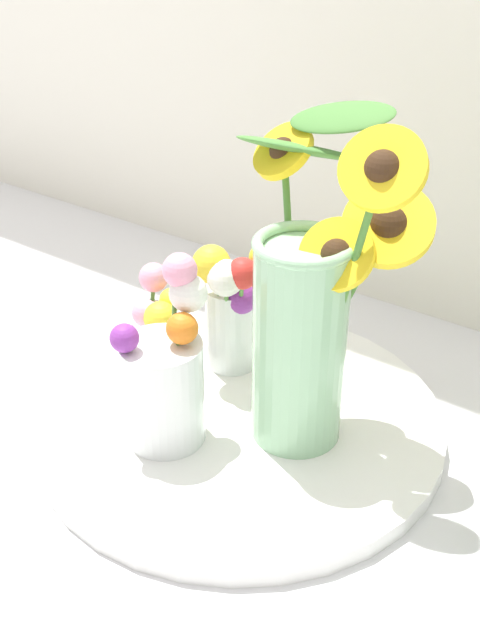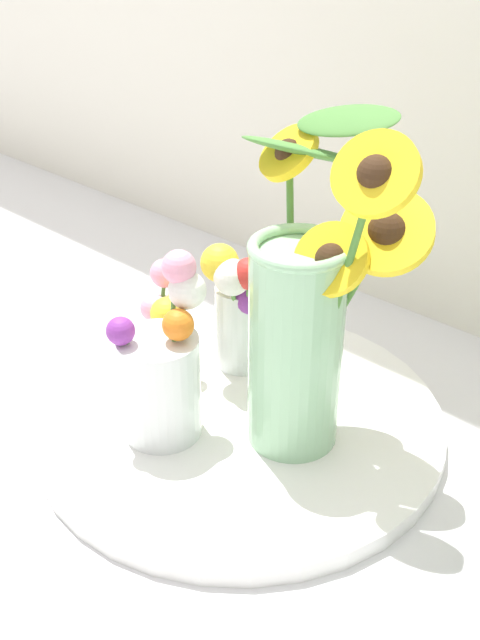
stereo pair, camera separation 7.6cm
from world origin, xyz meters
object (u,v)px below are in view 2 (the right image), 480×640
at_px(vase_bulb_right, 163,328).
at_px(vase_small_back, 240,306).
at_px(serving_tray, 240,419).
at_px(vase_small_center, 165,372).
at_px(mason_jar_sunflowers, 305,317).

relative_size(vase_bulb_right, vase_small_back, 0.82).
height_order(serving_tray, vase_small_center, vase_small_center).
xyz_separation_m(serving_tray, mason_jar_sunflowers, (0.07, 0.02, 0.15)).
xyz_separation_m(serving_tray, vase_small_back, (-0.06, 0.07, 0.09)).
height_order(vase_bulb_right, vase_small_back, vase_small_back).
height_order(mason_jar_sunflowers, vase_small_center, mason_jar_sunflowers).
height_order(mason_jar_sunflowers, vase_bulb_right, mason_jar_sunflowers).
distance_m(mason_jar_sunflowers, vase_small_back, 0.15).
relative_size(serving_tray, vase_small_center, 2.24).
bearing_deg(vase_bulb_right, vase_small_back, 43.65).
bearing_deg(vase_small_back, serving_tray, -47.66).
xyz_separation_m(vase_small_center, vase_small_back, (-0.02, 0.14, 0.01)).
relative_size(mason_jar_sunflowers, vase_bulb_right, 2.49).
distance_m(serving_tray, vase_small_back, 0.13).
xyz_separation_m(vase_bulb_right, vase_small_back, (0.07, 0.06, 0.03)).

